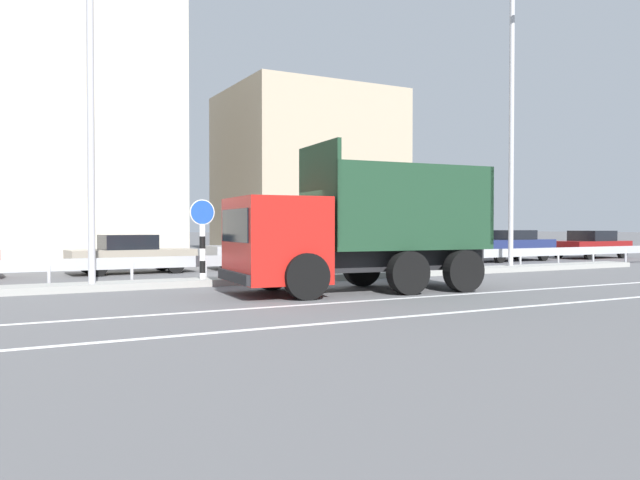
% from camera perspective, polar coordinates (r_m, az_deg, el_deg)
% --- Properties ---
extents(ground_plane, '(320.00, 320.00, 0.00)m').
position_cam_1_polar(ground_plane, '(16.35, 0.10, -4.46)').
color(ground_plane, '#565659').
extents(lane_strip_0, '(55.10, 0.16, 0.01)m').
position_cam_1_polar(lane_strip_0, '(14.27, 7.65, -5.29)').
color(lane_strip_0, silver).
rests_on(lane_strip_0, ground_plane).
extents(lane_strip_1, '(55.10, 0.16, 0.01)m').
position_cam_1_polar(lane_strip_1, '(12.44, 14.11, -6.28)').
color(lane_strip_1, silver).
rests_on(lane_strip_1, ground_plane).
extents(median_island, '(30.31, 1.10, 0.18)m').
position_cam_1_polar(median_island, '(18.45, -3.42, -3.53)').
color(median_island, gray).
rests_on(median_island, ground_plane).
extents(median_guardrail, '(55.10, 0.09, 0.78)m').
position_cam_1_polar(median_guardrail, '(19.15, -4.44, -1.92)').
color(median_guardrail, '#9EA0A5').
rests_on(median_guardrail, ground_plane).
extents(dump_truck, '(6.76, 3.15, 3.64)m').
position_cam_1_polar(dump_truck, '(15.33, 1.23, -0.16)').
color(dump_truck, red).
rests_on(dump_truck, ground_plane).
extents(median_road_sign, '(0.70, 0.16, 2.37)m').
position_cam_1_polar(median_road_sign, '(17.51, -10.70, -0.05)').
color(median_road_sign, white).
rests_on(median_road_sign, ground_plane).
extents(street_lamp_1, '(0.71, 2.53, 10.71)m').
position_cam_1_polar(street_lamp_1, '(17.11, -20.21, 15.61)').
color(street_lamp_1, '#ADADB2').
rests_on(street_lamp_1, ground_plane).
extents(street_lamp_2, '(0.70, 1.84, 10.72)m').
position_cam_1_polar(street_lamp_2, '(24.28, 17.30, 11.11)').
color(street_lamp_2, '#ADADB2').
rests_on(street_lamp_2, ground_plane).
extents(parked_car_3, '(4.27, 1.95, 1.34)m').
position_cam_1_polar(parked_car_3, '(22.53, -16.92, -1.21)').
color(parked_car_3, gray).
rests_on(parked_car_3, ground_plane).
extents(parked_car_4, '(4.01, 2.21, 1.37)m').
position_cam_1_polar(parked_car_4, '(24.23, -5.42, -0.96)').
color(parked_car_4, '#A3A3A8').
rests_on(parked_car_4, ground_plane).
extents(parked_car_5, '(4.43, 2.25, 1.52)m').
position_cam_1_polar(parked_car_5, '(26.75, 5.96, -0.62)').
color(parked_car_5, gray).
rests_on(parked_car_5, ground_plane).
extents(parked_car_6, '(4.98, 2.16, 1.46)m').
position_cam_1_polar(parked_car_6, '(30.68, 16.81, -0.46)').
color(parked_car_6, navy).
rests_on(parked_car_6, ground_plane).
extents(parked_car_7, '(4.17, 2.08, 1.42)m').
position_cam_1_polar(parked_car_7, '(34.94, 23.51, -0.36)').
color(parked_car_7, maroon).
rests_on(parked_car_7, ground_plane).
extents(background_building_1, '(10.05, 8.98, 10.14)m').
position_cam_1_polar(background_building_1, '(40.25, -1.21, 6.14)').
color(background_building_1, tan).
rests_on(background_building_1, ground_plane).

